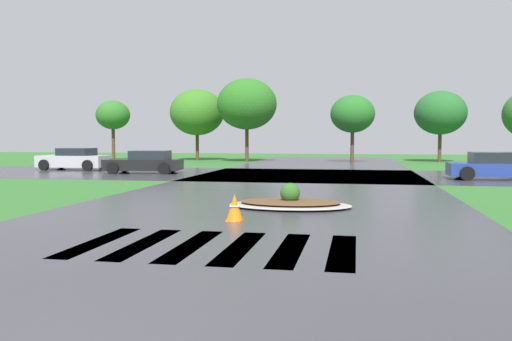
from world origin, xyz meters
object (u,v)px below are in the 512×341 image
(car_dark_suv, at_px, (496,167))
(car_white_sedan, at_px, (145,162))
(car_silver_hatch, at_px, (74,160))
(traffic_cone, at_px, (235,208))
(median_island, at_px, (290,203))

(car_dark_suv, bearing_deg, car_white_sedan, 176.43)
(car_white_sedan, xyz_separation_m, car_silver_hatch, (-5.36, 2.05, 0.03))
(car_white_sedan, height_order, traffic_cone, car_white_sedan)
(traffic_cone, bearing_deg, median_island, 70.24)
(median_island, xyz_separation_m, car_dark_suv, (8.15, 11.46, 0.47))
(traffic_cone, bearing_deg, car_white_sedan, 119.09)
(car_silver_hatch, distance_m, traffic_cone, 22.33)
(car_white_sedan, height_order, car_dark_suv, car_dark_suv)
(car_dark_suv, relative_size, traffic_cone, 6.83)
(car_dark_suv, bearing_deg, car_silver_hatch, 172.31)
(median_island, xyz_separation_m, car_white_sedan, (-9.54, 12.70, 0.46))
(median_island, relative_size, traffic_cone, 5.45)
(car_dark_suv, xyz_separation_m, traffic_cone, (-9.12, -14.16, -0.29))
(traffic_cone, bearing_deg, car_dark_suv, 57.22)
(car_white_sedan, relative_size, car_dark_suv, 0.98)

